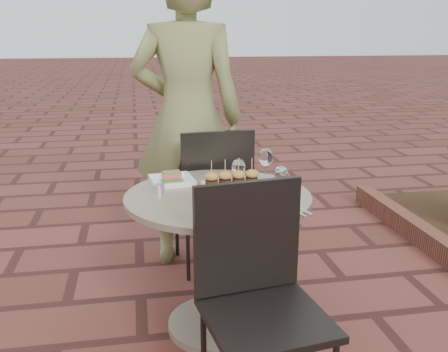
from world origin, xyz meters
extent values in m
plane|color=#592923|center=(0.00, 0.00, 0.00)|extent=(60.00, 60.00, 0.00)
cylinder|color=gray|center=(-0.02, 0.03, 0.02)|extent=(0.52, 0.52, 0.04)
cylinder|color=gray|center=(-0.02, 0.03, 0.35)|extent=(0.08, 0.08, 0.70)
cylinder|color=tan|center=(-0.02, 0.03, 0.71)|extent=(0.90, 0.90, 0.03)
cube|color=black|center=(0.05, 0.78, 0.45)|extent=(0.48, 0.48, 0.03)
cube|color=black|center=(0.07, 0.58, 0.70)|extent=(0.44, 0.07, 0.46)
cylinder|color=black|center=(0.22, 0.99, 0.22)|extent=(0.02, 0.02, 0.44)
cylinder|color=black|center=(-0.16, 0.95, 0.22)|extent=(0.02, 0.02, 0.44)
cylinder|color=black|center=(0.26, 0.61, 0.22)|extent=(0.02, 0.02, 0.44)
cylinder|color=black|center=(-0.12, 0.57, 0.22)|extent=(0.02, 0.02, 0.44)
cube|color=black|center=(0.05, -0.63, 0.45)|extent=(0.50, 0.50, 0.03)
cube|color=black|center=(0.02, -0.43, 0.70)|extent=(0.44, 0.09, 0.46)
cylinder|color=black|center=(-0.17, -0.47, 0.22)|extent=(0.02, 0.02, 0.44)
cylinder|color=black|center=(0.21, -0.41, 0.22)|extent=(0.02, 0.02, 0.44)
imported|color=olive|center=(-0.08, 0.87, 0.96)|extent=(0.79, 0.60, 1.93)
cube|color=white|center=(-0.23, 0.27, 0.74)|extent=(0.24, 0.24, 0.01)
cube|color=#DE634E|center=(-0.23, 0.27, 0.77)|extent=(0.10, 0.07, 0.03)
cube|color=#57692F|center=(-0.23, 0.27, 0.78)|extent=(0.10, 0.07, 0.01)
cube|color=white|center=(0.05, 0.05, 0.74)|extent=(0.28, 0.28, 0.01)
cube|color=white|center=(0.02, -0.18, 0.74)|extent=(0.32, 0.32, 0.01)
ellipsoid|color=#E55E80|center=(-0.02, -0.24, 0.75)|extent=(0.05, 0.04, 0.02)
cylinder|color=white|center=(0.26, -0.08, 0.73)|extent=(0.06, 0.06, 0.00)
cylinder|color=white|center=(0.26, -0.08, 0.77)|extent=(0.01, 0.01, 0.07)
ellipsoid|color=white|center=(0.26, -0.08, 0.85)|extent=(0.07, 0.07, 0.08)
cylinder|color=white|center=(0.26, -0.08, 0.84)|extent=(0.05, 0.05, 0.04)
cylinder|color=white|center=(0.09, 0.10, 0.73)|extent=(0.06, 0.06, 0.00)
cylinder|color=white|center=(0.09, 0.10, 0.77)|extent=(0.01, 0.01, 0.07)
ellipsoid|color=white|center=(0.09, 0.10, 0.85)|extent=(0.07, 0.07, 0.08)
cylinder|color=white|center=(0.26, 0.20, 0.73)|extent=(0.06, 0.06, 0.00)
cylinder|color=white|center=(0.26, 0.20, 0.77)|extent=(0.01, 0.01, 0.08)
ellipsoid|color=white|center=(0.26, 0.20, 0.86)|extent=(0.08, 0.08, 0.10)
cylinder|color=silver|center=(-0.30, 0.10, 0.75)|extent=(0.06, 0.06, 0.04)
camera|label=1|loc=(-0.39, -2.22, 1.48)|focal=40.00mm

